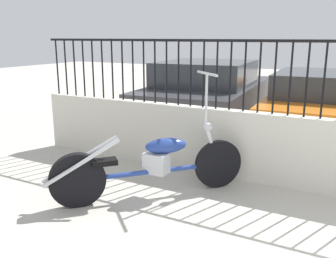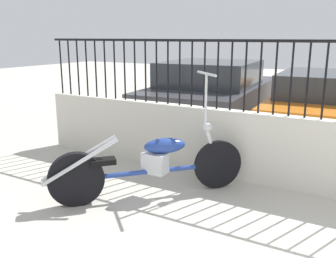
# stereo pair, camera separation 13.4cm
# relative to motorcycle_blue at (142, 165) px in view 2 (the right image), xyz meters

# --- Properties ---
(motorcycle_blue) EXTENTS (1.71, 1.82, 1.44)m
(motorcycle_blue) POSITION_rel_motorcycle_blue_xyz_m (0.00, 0.00, 0.00)
(motorcycle_blue) COLOR black
(motorcycle_blue) RESTS_ON ground_plane
(car_dark_grey) EXTENTS (2.23, 4.16, 1.36)m
(car_dark_grey) POSITION_rel_motorcycle_blue_xyz_m (-0.72, 3.66, 0.29)
(car_dark_grey) COLOR black
(car_dark_grey) RESTS_ON ground_plane
(car_orange) EXTENTS (2.07, 4.19, 1.22)m
(car_orange) POSITION_rel_motorcycle_blue_xyz_m (1.49, 3.83, 0.24)
(car_orange) COLOR black
(car_orange) RESTS_ON ground_plane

